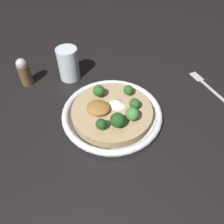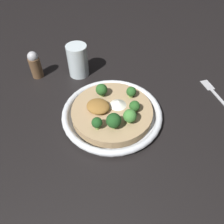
# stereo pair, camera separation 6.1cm
# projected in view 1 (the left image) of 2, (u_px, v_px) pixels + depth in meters

# --- Properties ---
(ground_plane) EXTENTS (6.00, 6.00, 0.00)m
(ground_plane) POSITION_uv_depth(u_px,v_px,m) (112.00, 117.00, 0.63)
(ground_plane) COLOR black
(risotto_bowl) EXTENTS (0.28, 0.28, 0.03)m
(risotto_bowl) POSITION_uv_depth(u_px,v_px,m) (112.00, 113.00, 0.62)
(risotto_bowl) COLOR silver
(risotto_bowl) RESTS_ON ground_plane
(cheese_sprinkle) EXTENTS (0.05, 0.05, 0.02)m
(cheese_sprinkle) POSITION_uv_depth(u_px,v_px,m) (117.00, 102.00, 0.61)
(cheese_sprinkle) COLOR white
(cheese_sprinkle) RESTS_ON risotto_bowl
(crispy_onion_garnish) EXTENTS (0.06, 0.06, 0.02)m
(crispy_onion_garnish) POSITION_uv_depth(u_px,v_px,m) (98.00, 108.00, 0.59)
(crispy_onion_garnish) COLOR olive
(crispy_onion_garnish) RESTS_ON risotto_bowl
(broccoli_front_left) EXTENTS (0.03, 0.03, 0.04)m
(broccoli_front_left) POSITION_uv_depth(u_px,v_px,m) (101.00, 124.00, 0.54)
(broccoli_front_left) COLOR #759E4C
(broccoli_front_left) RESTS_ON risotto_bowl
(broccoli_front) EXTENTS (0.04, 0.04, 0.05)m
(broccoli_front) POSITION_uv_depth(u_px,v_px,m) (118.00, 120.00, 0.54)
(broccoli_front) COLOR #759E4C
(broccoli_front) RESTS_ON risotto_bowl
(broccoli_back_right) EXTENTS (0.03, 0.03, 0.04)m
(broccoli_back_right) POSITION_uv_depth(u_px,v_px,m) (135.00, 104.00, 0.59)
(broccoli_back_right) COLOR #759E4C
(broccoli_back_right) RESTS_ON risotto_bowl
(broccoli_back) EXTENTS (0.03, 0.03, 0.03)m
(broccoli_back) POSITION_uv_depth(u_px,v_px,m) (128.00, 90.00, 0.63)
(broccoli_back) COLOR #84A856
(broccoli_back) RESTS_ON risotto_bowl
(broccoli_right) EXTENTS (0.04, 0.04, 0.04)m
(broccoli_right) POSITION_uv_depth(u_px,v_px,m) (132.00, 114.00, 0.56)
(broccoli_right) COLOR #759E4C
(broccoli_right) RESTS_ON risotto_bowl
(broccoli_left) EXTENTS (0.03, 0.03, 0.04)m
(broccoli_left) POSITION_uv_depth(u_px,v_px,m) (99.00, 91.00, 0.62)
(broccoli_left) COLOR #84A856
(broccoli_left) RESTS_ON risotto_bowl
(drinking_glass) EXTENTS (0.07, 0.07, 0.11)m
(drinking_glass) POSITION_uv_depth(u_px,v_px,m) (68.00, 64.00, 0.72)
(drinking_glass) COLOR silver
(drinking_glass) RESTS_ON ground_plane
(fork_utensil) EXTENTS (0.12, 0.14, 0.00)m
(fork_utensil) POSITION_uv_depth(u_px,v_px,m) (204.00, 83.00, 0.73)
(fork_utensil) COLOR #B7B7BC
(fork_utensil) RESTS_ON ground_plane
(pepper_shaker) EXTENTS (0.04, 0.04, 0.09)m
(pepper_shaker) POSITION_uv_depth(u_px,v_px,m) (24.00, 72.00, 0.70)
(pepper_shaker) COLOR brown
(pepper_shaker) RESTS_ON ground_plane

